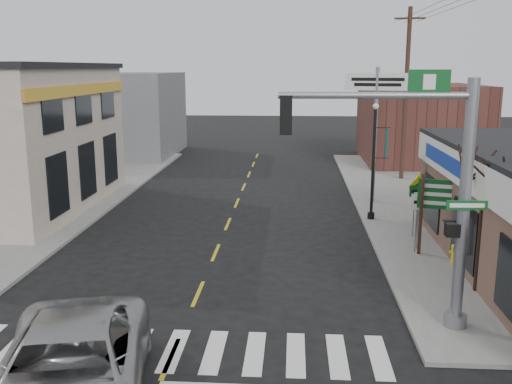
# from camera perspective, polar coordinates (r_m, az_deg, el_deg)

# --- Properties ---
(ground) EXTENTS (140.00, 140.00, 0.00)m
(ground) POSITION_cam_1_polar(r_m,az_deg,el_deg) (14.36, -8.56, -16.14)
(ground) COLOR black
(ground) RESTS_ON ground
(sidewalk_right) EXTENTS (6.00, 38.00, 0.13)m
(sidewalk_right) POSITION_cam_1_polar(r_m,az_deg,el_deg) (26.89, 16.86, -2.72)
(sidewalk_right) COLOR slate
(sidewalk_right) RESTS_ON ground
(sidewalk_left) EXTENTS (6.00, 38.00, 0.13)m
(sidewalk_left) POSITION_cam_1_polar(r_m,az_deg,el_deg) (28.76, -20.72, -2.03)
(sidewalk_left) COLOR slate
(sidewalk_left) RESTS_ON ground
(center_line) EXTENTS (0.12, 56.00, 0.01)m
(center_line) POSITION_cam_1_polar(r_m,az_deg,el_deg) (21.61, -4.06, -6.04)
(center_line) COLOR gold
(center_line) RESTS_ON ground
(crosswalk) EXTENTS (11.00, 2.20, 0.01)m
(crosswalk) POSITION_cam_1_polar(r_m,az_deg,el_deg) (14.70, -8.22, -15.39)
(crosswalk) COLOR silver
(crosswalk) RESTS_ON ground
(bldg_distant_right) EXTENTS (8.00, 10.00, 5.60)m
(bldg_distant_right) POSITION_cam_1_polar(r_m,az_deg,el_deg) (43.46, 16.02, 6.59)
(bldg_distant_right) COLOR #512B25
(bldg_distant_right) RESTS_ON ground
(bldg_distant_left) EXTENTS (9.00, 10.00, 6.40)m
(bldg_distant_left) POSITION_cam_1_polar(r_m,az_deg,el_deg) (46.57, -13.66, 7.57)
(bldg_distant_left) COLOR slate
(bldg_distant_left) RESTS_ON ground
(suv) EXTENTS (4.27, 6.95, 1.80)m
(suv) POSITION_cam_1_polar(r_m,az_deg,el_deg) (12.38, -18.18, -16.88)
(suv) COLOR #9EA0A3
(suv) RESTS_ON ground
(traffic_signal_pole) EXTENTS (5.24, 0.39, 6.64)m
(traffic_signal_pole) POSITION_cam_1_polar(r_m,az_deg,el_deg) (14.98, 17.39, 1.26)
(traffic_signal_pole) COLOR gray
(traffic_signal_pole) RESTS_ON sidewalk_right
(guide_sign) EXTENTS (1.71, 0.14, 2.99)m
(guide_sign) POSITION_cam_1_polar(r_m,az_deg,el_deg) (21.47, 18.07, -1.07)
(guide_sign) COLOR #41281E
(guide_sign) RESTS_ON sidewalk_right
(fire_hydrant) EXTENTS (0.23, 0.23, 0.72)m
(fire_hydrant) POSITION_cam_1_polar(r_m,az_deg,el_deg) (21.05, 19.22, -5.75)
(fire_hydrant) COLOR gold
(fire_hydrant) RESTS_ON sidewalk_right
(ped_crossing_sign) EXTENTS (1.00, 0.07, 2.56)m
(ped_crossing_sign) POSITION_cam_1_polar(r_m,az_deg,el_deg) (23.62, 15.97, -0.14)
(ped_crossing_sign) COLOR gray
(ped_crossing_sign) RESTS_ON sidewalk_right
(lamp_post) EXTENTS (0.67, 0.53, 5.16)m
(lamp_post) POSITION_cam_1_polar(r_m,az_deg,el_deg) (25.68, 11.82, 3.84)
(lamp_post) COLOR black
(lamp_post) RESTS_ON sidewalk_right
(dance_center_sign) EXTENTS (3.16, 0.20, 6.71)m
(dance_center_sign) POSITION_cam_1_polar(r_m,az_deg,el_deg) (29.02, 11.96, 8.89)
(dance_center_sign) COLOR gray
(dance_center_sign) RESTS_ON sidewalk_right
(bare_tree) EXTENTS (2.59, 2.59, 5.18)m
(bare_tree) POSITION_cam_1_polar(r_m,az_deg,el_deg) (17.95, 22.19, 3.07)
(bare_tree) COLOR black
(bare_tree) RESTS_ON sidewalk_right
(utility_pole_far) EXTENTS (1.76, 0.26, 10.12)m
(utility_pole_far) POSITION_cam_1_polar(r_m,az_deg,el_deg) (35.56, 14.75, 9.56)
(utility_pole_far) COLOR #3E231B
(utility_pole_far) RESTS_ON sidewalk_right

